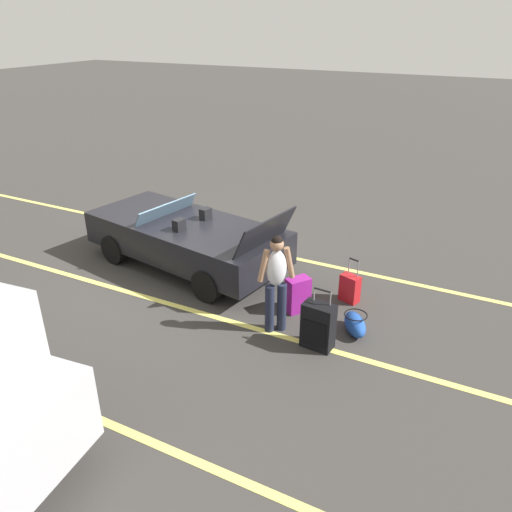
# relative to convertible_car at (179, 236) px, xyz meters

# --- Properties ---
(ground_plane) EXTENTS (80.00, 80.00, 0.00)m
(ground_plane) POSITION_rel_convertible_car_xyz_m (-0.20, 0.03, -0.59)
(ground_plane) COLOR #383533
(lot_line_near) EXTENTS (18.00, 0.12, 0.01)m
(lot_line_near) POSITION_rel_convertible_car_xyz_m (-0.20, -1.22, -0.59)
(lot_line_near) COLOR #EAE066
(lot_line_near) RESTS_ON ground_plane
(lot_line_mid) EXTENTS (18.00, 0.12, 0.01)m
(lot_line_mid) POSITION_rel_convertible_car_xyz_m (-0.20, 1.48, -0.59)
(lot_line_mid) COLOR #EAE066
(lot_line_mid) RESTS_ON ground_plane
(lot_line_far) EXTENTS (18.00, 0.12, 0.01)m
(lot_line_far) POSITION_rel_convertible_car_xyz_m (-0.20, 4.18, -0.59)
(lot_line_far) COLOR #EAE066
(lot_line_far) RESTS_ON ground_plane
(convertible_car) EXTENTS (4.40, 2.45, 1.52)m
(convertible_car) POSITION_rel_convertible_car_xyz_m (0.00, 0.00, 0.00)
(convertible_car) COLOR black
(convertible_car) RESTS_ON ground_plane
(suitcase_large_black) EXTENTS (0.50, 0.34, 0.97)m
(suitcase_large_black) POSITION_rel_convertible_car_xyz_m (-3.54, 1.48, -0.22)
(suitcase_large_black) COLOR black
(suitcase_large_black) RESTS_ON ground_plane
(suitcase_medium_bright) EXTENTS (0.42, 0.47, 0.62)m
(suitcase_medium_bright) POSITION_rel_convertible_car_xyz_m (-2.86, 0.65, -0.28)
(suitcase_medium_bright) COLOR #991E8C
(suitcase_medium_bright) RESTS_ON ground_plane
(suitcase_small_carryon) EXTENTS (0.39, 0.30, 0.81)m
(suitcase_small_carryon) POSITION_rel_convertible_car_xyz_m (-3.56, -0.07, -0.34)
(suitcase_small_carryon) COLOR red
(suitcase_small_carryon) RESTS_ON ground_plane
(duffel_bag) EXTENTS (0.60, 0.70, 0.34)m
(duffel_bag) POSITION_rel_convertible_car_xyz_m (-3.94, 0.85, -0.43)
(duffel_bag) COLOR #1E479E
(duffel_bag) RESTS_ON ground_plane
(traveler_person) EXTENTS (0.51, 0.47, 1.65)m
(traveler_person) POSITION_rel_convertible_car_xyz_m (-2.77, 1.35, 0.34)
(traveler_person) COLOR #1E2338
(traveler_person) RESTS_ON ground_plane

